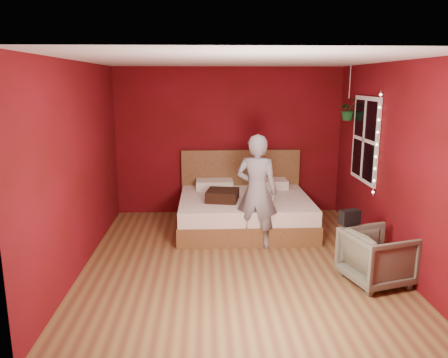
# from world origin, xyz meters

# --- Properties ---
(floor) EXTENTS (4.50, 4.50, 0.00)m
(floor) POSITION_xyz_m (0.00, 0.00, 0.00)
(floor) COLOR olive
(floor) RESTS_ON ground
(room_walls) EXTENTS (4.04, 4.54, 2.62)m
(room_walls) POSITION_xyz_m (0.00, 0.00, 1.68)
(room_walls) COLOR maroon
(room_walls) RESTS_ON ground
(window) EXTENTS (0.05, 0.97, 1.27)m
(window) POSITION_xyz_m (1.97, 0.90, 1.50)
(window) COLOR white
(window) RESTS_ON room_walls
(fairy_lights) EXTENTS (0.04, 0.04, 1.45)m
(fairy_lights) POSITION_xyz_m (1.94, 0.37, 1.50)
(fairy_lights) COLOR silver
(fairy_lights) RESTS_ON room_walls
(bed) EXTENTS (2.11, 1.79, 1.16)m
(bed) POSITION_xyz_m (0.21, 1.40, 0.30)
(bed) COLOR brown
(bed) RESTS_ON ground
(person) EXTENTS (0.70, 0.57, 1.64)m
(person) POSITION_xyz_m (0.31, 0.50, 0.82)
(person) COLOR gray
(person) RESTS_ON ground
(armchair) EXTENTS (0.87, 0.86, 0.65)m
(armchair) POSITION_xyz_m (1.60, -0.74, 0.32)
(armchair) COLOR #5F5F4B
(armchair) RESTS_ON ground
(handbag) EXTENTS (0.27, 0.19, 0.18)m
(handbag) POSITION_xyz_m (1.34, -0.46, 0.73)
(handbag) COLOR black
(handbag) RESTS_ON armchair
(throw_pillow) EXTENTS (0.56, 0.56, 0.17)m
(throw_pillow) POSITION_xyz_m (-0.15, 1.10, 0.61)
(throw_pillow) COLOR black
(throw_pillow) RESTS_ON bed
(hanging_plant) EXTENTS (0.39, 0.37, 0.87)m
(hanging_plant) POSITION_xyz_m (1.88, 1.49, 1.91)
(hanging_plant) COLOR silver
(hanging_plant) RESTS_ON room_walls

